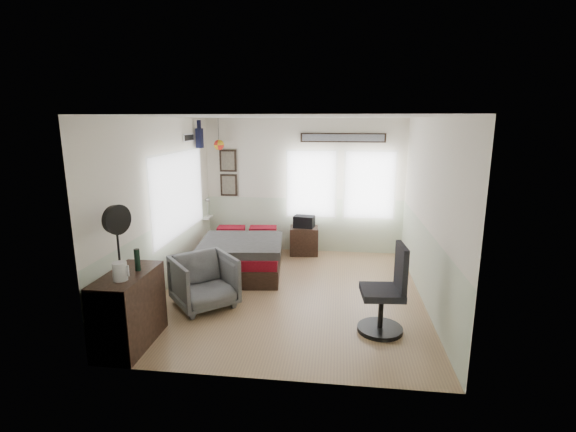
# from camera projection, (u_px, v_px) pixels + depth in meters

# --- Properties ---
(ground_plane) EXTENTS (4.00, 4.50, 0.01)m
(ground_plane) POSITION_uv_depth(u_px,v_px,m) (291.00, 293.00, 6.54)
(ground_plane) COLOR #9D7555
(room_shell) EXTENTS (4.02, 4.52, 2.71)m
(room_shell) POSITION_uv_depth(u_px,v_px,m) (288.00, 190.00, 6.37)
(room_shell) COLOR silver
(room_shell) RESTS_ON ground_plane
(wall_decor) EXTENTS (3.55, 1.32, 1.44)m
(wall_decor) POSITION_uv_depth(u_px,v_px,m) (247.00, 149.00, 8.10)
(wall_decor) COLOR black
(wall_decor) RESTS_ON room_shell
(bed) EXTENTS (1.54, 2.04, 0.61)m
(bed) POSITION_uv_depth(u_px,v_px,m) (243.00, 254.00, 7.49)
(bed) COLOR black
(bed) RESTS_ON ground_plane
(dresser) EXTENTS (0.48, 1.00, 0.90)m
(dresser) POSITION_uv_depth(u_px,v_px,m) (129.00, 309.00, 4.96)
(dresser) COLOR black
(dresser) RESTS_ON ground_plane
(armchair) EXTENTS (1.15, 1.16, 0.76)m
(armchair) POSITION_uv_depth(u_px,v_px,m) (204.00, 281.00, 6.01)
(armchair) COLOR #4E4E51
(armchair) RESTS_ON ground_plane
(nightstand) EXTENTS (0.59, 0.49, 0.56)m
(nightstand) POSITION_uv_depth(u_px,v_px,m) (304.00, 241.00, 8.41)
(nightstand) COLOR black
(nightstand) RESTS_ON ground_plane
(task_chair) EXTENTS (0.58, 0.58, 1.16)m
(task_chair) POSITION_uv_depth(u_px,v_px,m) (387.00, 297.00, 5.26)
(task_chair) COLOR black
(task_chair) RESTS_ON ground_plane
(kettle) EXTENTS (0.18, 0.16, 0.21)m
(kettle) POSITION_uv_depth(u_px,v_px,m) (120.00, 271.00, 4.64)
(kettle) COLOR silver
(kettle) RESTS_ON dresser
(bottle) EXTENTS (0.07, 0.07, 0.27)m
(bottle) POSITION_uv_depth(u_px,v_px,m) (137.00, 260.00, 4.93)
(bottle) COLOR black
(bottle) RESTS_ON dresser
(stand_fan) EXTENTS (0.20, 0.33, 0.84)m
(stand_fan) POSITION_uv_depth(u_px,v_px,m) (117.00, 221.00, 4.66)
(stand_fan) COLOR black
(stand_fan) RESTS_ON dresser
(black_bag) EXTENTS (0.43, 0.32, 0.23)m
(black_bag) POSITION_uv_depth(u_px,v_px,m) (304.00, 222.00, 8.32)
(black_bag) COLOR black
(black_bag) RESTS_ON nightstand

